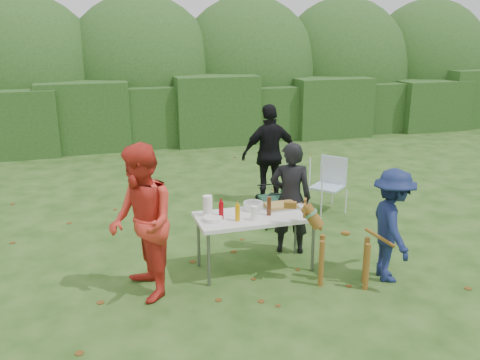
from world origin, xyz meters
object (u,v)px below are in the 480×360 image
object	(u,v)px
camping_chair	(277,196)
ketchup_bottle	(221,210)
lawn_chair	(328,184)
person_red_jacket	(142,223)
folding_table	(255,219)
child	(392,226)
paper_towel_roll	(208,206)
beer_bottle	(269,206)
dog	(345,246)
person_cook	(290,198)
person_black_puffy	(270,154)
mustard_bottle	(238,213)

from	to	relation	value
camping_chair	ketchup_bottle	distance (m)	1.95
lawn_chair	ketchup_bottle	world-z (taller)	ketchup_bottle
ketchup_bottle	person_red_jacket	bearing A→B (deg)	-164.53
folding_table	child	xyz separation A→B (m)	(1.50, -0.74, 0.02)
camping_chair	paper_towel_roll	world-z (taller)	paper_towel_roll
camping_chair	beer_bottle	xyz separation A→B (m)	(-0.68, -1.47, 0.40)
child	camping_chair	bearing A→B (deg)	31.23
dog	beer_bottle	xyz separation A→B (m)	(-0.73, 0.65, 0.36)
person_cook	camping_chair	size ratio (longest dim) A/B	1.69
person_black_puffy	ketchup_bottle	bearing A→B (deg)	56.11
dog	child	bearing A→B (deg)	-156.40
lawn_chair	child	bearing A→B (deg)	40.73
person_black_puffy	mustard_bottle	bearing A→B (deg)	60.30
person_cook	child	size ratio (longest dim) A/B	1.11
person_cook	mustard_bottle	size ratio (longest dim) A/B	7.80
ketchup_bottle	paper_towel_roll	size ratio (longest dim) A/B	0.85
dog	camping_chair	xyz separation A→B (m)	(-0.05, 2.12, -0.04)
child	folding_table	bearing A→B (deg)	77.98
person_black_puffy	camping_chair	size ratio (longest dim) A/B	1.90
beer_bottle	paper_towel_roll	distance (m)	0.77
person_cook	beer_bottle	distance (m)	0.64
camping_chair	mustard_bottle	distance (m)	1.94
lawn_chair	ketchup_bottle	size ratio (longest dim) A/B	4.13
person_cook	person_red_jacket	xyz separation A→B (m)	(-2.07, -0.65, 0.12)
mustard_bottle	child	bearing A→B (deg)	-19.09
lawn_chair	beer_bottle	bearing A→B (deg)	6.04
lawn_chair	paper_towel_roll	distance (m)	2.98
ketchup_bottle	person_black_puffy	bearing A→B (deg)	57.88
child	person_red_jacket	bearing A→B (deg)	95.35
child	beer_bottle	distance (m)	1.51
folding_table	child	size ratio (longest dim) A/B	1.07
folding_table	beer_bottle	xyz separation A→B (m)	(0.16, -0.05, 0.17)
mustard_bottle	ketchup_bottle	world-z (taller)	ketchup_bottle
mustard_bottle	dog	bearing A→B (deg)	-26.50
folding_table	mustard_bottle	distance (m)	0.34
person_red_jacket	ketchup_bottle	size ratio (longest dim) A/B	8.19
beer_bottle	paper_towel_roll	world-z (taller)	paper_towel_roll
person_red_jacket	mustard_bottle	bearing A→B (deg)	88.63
person_cook	mustard_bottle	distance (m)	1.03
ketchup_bottle	paper_towel_roll	distance (m)	0.20
person_cook	ketchup_bottle	bearing A→B (deg)	41.05
mustard_bottle	folding_table	bearing A→B (deg)	24.74
ketchup_bottle	paper_towel_roll	world-z (taller)	paper_towel_roll
person_cook	beer_bottle	bearing A→B (deg)	64.19
camping_chair	folding_table	bearing A→B (deg)	60.95
folding_table	dog	world-z (taller)	dog
ketchup_bottle	lawn_chair	bearing A→B (deg)	37.03
person_cook	child	distance (m)	1.41
person_cook	beer_bottle	size ratio (longest dim) A/B	6.50
person_black_puffy	lawn_chair	world-z (taller)	person_black_puffy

